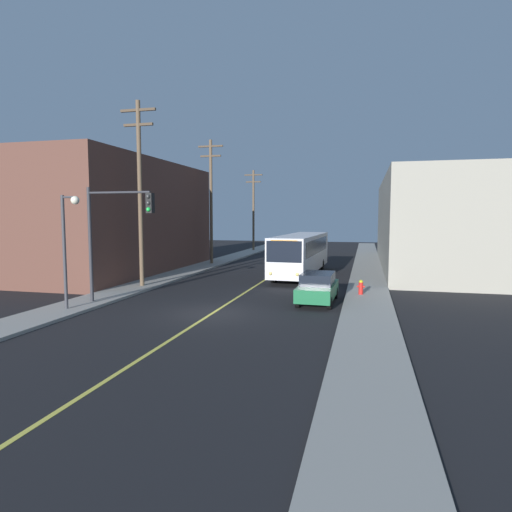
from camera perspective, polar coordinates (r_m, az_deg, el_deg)
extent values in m
plane|color=black|center=(21.29, -5.64, -7.41)|extent=(120.00, 120.00, 0.00)
cube|color=gray|center=(33.14, -11.62, -2.81)|extent=(2.50, 90.00, 0.15)
cube|color=gray|center=(29.90, 14.35, -3.73)|extent=(2.50, 90.00, 0.15)
cube|color=#D8CC4C|center=(35.56, 2.55, -2.27)|extent=(0.16, 60.00, 0.01)
cube|color=brown|center=(38.29, -18.42, 4.79)|extent=(10.00, 19.96, 9.06)
cube|color=black|center=(36.00, -11.61, 0.27)|extent=(0.06, 13.97, 1.30)
cube|color=black|center=(35.87, -11.70, 5.37)|extent=(0.06, 13.97, 1.30)
cube|color=gray|center=(42.91, 24.16, 3.90)|extent=(12.00, 27.51, 7.98)
cube|color=black|center=(42.39, 16.09, 0.91)|extent=(0.06, 19.26, 1.30)
cube|color=black|center=(42.28, 16.20, 5.24)|extent=(0.06, 19.26, 1.30)
cube|color=silver|center=(34.19, 5.90, 0.47)|extent=(3.06, 12.10, 2.75)
cube|color=black|center=(28.31, 3.67, 0.56)|extent=(2.35, 0.18, 1.40)
cube|color=black|center=(40.03, 7.50, 2.04)|extent=(2.30, 0.18, 1.10)
cube|color=black|center=(34.40, 3.86, 1.39)|extent=(0.50, 10.19, 1.10)
cube|color=black|center=(33.94, 7.99, 1.30)|extent=(0.50, 10.19, 1.10)
cube|color=orange|center=(28.28, 3.68, 1.78)|extent=(1.79, 0.14, 0.30)
sphere|color=#F9D872|center=(28.64, 1.89, -2.29)|extent=(0.24, 0.24, 0.24)
sphere|color=#F9D872|center=(28.24, 5.40, -2.42)|extent=(0.24, 0.24, 0.24)
cylinder|color=black|center=(30.50, 2.33, -2.59)|extent=(0.34, 1.01, 1.00)
cylinder|color=black|center=(30.03, 6.50, -2.74)|extent=(0.34, 1.01, 1.00)
cylinder|color=black|center=(37.95, 5.20, -1.06)|extent=(0.34, 1.01, 1.00)
cylinder|color=black|center=(37.58, 8.56, -1.16)|extent=(0.34, 1.01, 1.00)
cube|color=#196038|center=(23.73, 8.05, -4.48)|extent=(1.93, 4.45, 0.70)
cube|color=black|center=(23.63, 8.07, -2.93)|extent=(1.70, 2.51, 0.60)
cylinder|color=black|center=(22.46, 5.48, -5.91)|extent=(0.24, 0.65, 0.64)
cylinder|color=black|center=(22.23, 9.56, -6.08)|extent=(0.24, 0.65, 0.64)
cylinder|color=black|center=(25.37, 6.71, -4.63)|extent=(0.24, 0.65, 0.64)
cylinder|color=black|center=(25.17, 10.32, -4.76)|extent=(0.24, 0.65, 0.64)
cylinder|color=brown|center=(29.12, -14.89, 7.75)|extent=(0.28, 0.28, 11.73)
cube|color=#4C3D2D|center=(29.83, -15.14, 17.90)|extent=(2.40, 0.16, 0.16)
cube|color=#4C3D2D|center=(29.64, -15.10, 16.21)|extent=(2.00, 0.16, 0.16)
cylinder|color=brown|center=(41.77, -5.88, 6.99)|extent=(0.28, 0.28, 11.59)
cube|color=#4C3D2D|center=(42.25, -5.95, 14.05)|extent=(2.40, 0.16, 0.16)
cube|color=#4C3D2D|center=(42.12, -5.93, 12.84)|extent=(2.00, 0.16, 0.16)
cylinder|color=brown|center=(57.95, -0.33, 5.97)|extent=(0.28, 0.28, 10.46)
cube|color=#4C3D2D|center=(58.20, -0.34, 10.53)|extent=(2.40, 0.16, 0.16)
cube|color=#4C3D2D|center=(58.12, -0.34, 9.65)|extent=(2.00, 0.16, 0.16)
cylinder|color=#2D2D33|center=(24.49, -20.81, 1.38)|extent=(0.18, 0.18, 6.00)
cylinder|color=#2D2D33|center=(23.51, -17.49, 7.91)|extent=(3.50, 0.12, 0.12)
cube|color=black|center=(22.63, -13.64, 6.73)|extent=(0.32, 0.36, 1.00)
sphere|color=#2D2D2D|center=(22.47, -13.89, 7.55)|extent=(0.22, 0.22, 0.22)
sphere|color=#2D2D2D|center=(22.46, -13.87, 6.73)|extent=(0.22, 0.22, 0.22)
sphere|color=green|center=(22.45, -13.85, 5.92)|extent=(0.22, 0.22, 0.22)
cylinder|color=#38383D|center=(23.02, -23.72, 0.42)|extent=(0.16, 0.16, 5.50)
cylinder|color=#38383D|center=(22.76, -23.26, 7.07)|extent=(0.70, 0.10, 0.10)
sphere|color=#EAE5C6|center=(22.54, -22.54, 6.74)|extent=(0.40, 0.40, 0.40)
cylinder|color=red|center=(25.95, 13.52, -4.12)|extent=(0.26, 0.26, 0.70)
sphere|color=gold|center=(25.89, 13.53, -3.31)|extent=(0.24, 0.24, 0.24)
cylinder|color=red|center=(25.94, 13.17, -3.89)|extent=(0.12, 0.10, 0.10)
cylinder|color=red|center=(25.93, 13.87, -3.91)|extent=(0.12, 0.10, 0.10)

